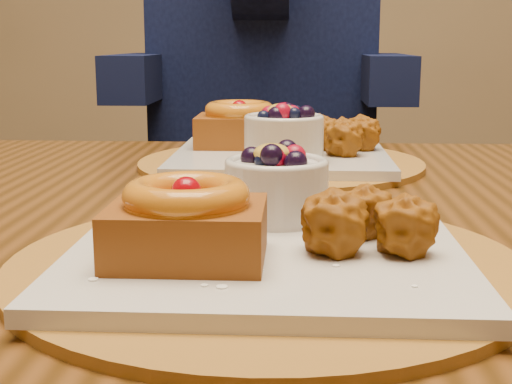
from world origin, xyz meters
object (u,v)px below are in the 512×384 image
dining_table (275,274)px  place_setting_near (264,237)px  diner (264,7)px  place_setting_far (278,146)px  chair_far (296,223)px

dining_table → place_setting_near: bearing=-90.6°
dining_table → diner: size_ratio=1.73×
place_setting_near → place_setting_far: size_ratio=1.00×
chair_far → dining_table: bearing=-114.3°
place_setting_near → chair_far: (0.03, 1.21, -0.30)m
dining_table → chair_far: size_ratio=1.86×
place_setting_near → dining_table: bearing=89.4°
place_setting_near → diner: 1.05m
place_setting_far → diner: (-0.05, 0.59, 0.21)m
place_setting_near → diner: bearing=92.7°
diner → dining_table: bearing=-69.8°
place_setting_near → place_setting_far: place_setting_far is taller
place_setting_near → diner: diner is taller
dining_table → place_setting_far: (-0.00, 0.21, 0.11)m
place_setting_far → chair_far: bearing=88.0°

